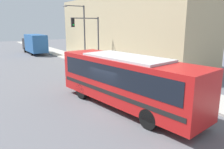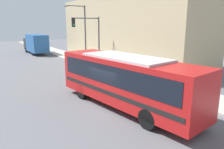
{
  "view_description": "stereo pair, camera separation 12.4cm",
  "coord_description": "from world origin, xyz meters",
  "px_view_note": "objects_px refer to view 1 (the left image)",
  "views": [
    {
      "loc": [
        -7.08,
        -10.76,
        5.16
      ],
      "look_at": [
        1.72,
        2.57,
        1.41
      ],
      "focal_mm": 35.0,
      "sensor_mm": 36.0,
      "label": 1
    },
    {
      "loc": [
        -6.97,
        -10.83,
        5.16
      ],
      "look_at": [
        1.72,
        2.57,
        1.41
      ],
      "focal_mm": 35.0,
      "sensor_mm": 36.0,
      "label": 2
    }
  ],
  "objects_px": {
    "delivery_truck": "(35,43)",
    "traffic_light_pole": "(90,34)",
    "fire_hydrant": "(145,79)",
    "street_lamp": "(82,29)",
    "city_bus": "(125,78)"
  },
  "relations": [
    {
      "from": "city_bus",
      "to": "fire_hydrant",
      "type": "distance_m",
      "value": 5.49
    },
    {
      "from": "city_bus",
      "to": "traffic_light_pole",
      "type": "distance_m",
      "value": 11.84
    },
    {
      "from": "traffic_light_pole",
      "to": "fire_hydrant",
      "type": "bearing_deg",
      "value": -83.47
    },
    {
      "from": "fire_hydrant",
      "to": "traffic_light_pole",
      "type": "xyz_separation_m",
      "value": [
        -0.93,
        8.1,
        3.48
      ]
    },
    {
      "from": "street_lamp",
      "to": "fire_hydrant",
      "type": "bearing_deg",
      "value": -89.37
    },
    {
      "from": "delivery_truck",
      "to": "traffic_light_pole",
      "type": "relative_size",
      "value": 1.42
    },
    {
      "from": "city_bus",
      "to": "fire_hydrant",
      "type": "bearing_deg",
      "value": 27.26
    },
    {
      "from": "city_bus",
      "to": "delivery_truck",
      "type": "bearing_deg",
      "value": 78.87
    },
    {
      "from": "city_bus",
      "to": "fire_hydrant",
      "type": "relative_size",
      "value": 13.38
    },
    {
      "from": "traffic_light_pole",
      "to": "street_lamp",
      "type": "height_order",
      "value": "street_lamp"
    },
    {
      "from": "delivery_truck",
      "to": "traffic_light_pole",
      "type": "height_order",
      "value": "traffic_light_pole"
    },
    {
      "from": "traffic_light_pole",
      "to": "street_lamp",
      "type": "distance_m",
      "value": 3.72
    },
    {
      "from": "fire_hydrant",
      "to": "street_lamp",
      "type": "height_order",
      "value": "street_lamp"
    },
    {
      "from": "fire_hydrant",
      "to": "delivery_truck",
      "type": "bearing_deg",
      "value": 95.55
    },
    {
      "from": "delivery_truck",
      "to": "street_lamp",
      "type": "xyz_separation_m",
      "value": [
        2.36,
        -13.89,
        2.64
      ]
    }
  ]
}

